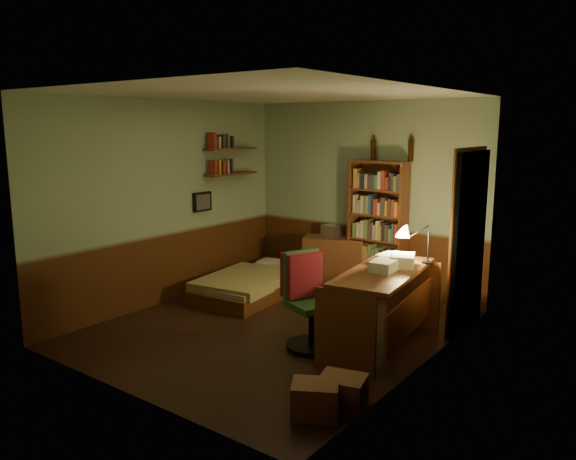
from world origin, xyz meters
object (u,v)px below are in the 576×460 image
Objects in this scene: bookshelf at (377,229)px; cardboard_box_a at (315,399)px; desk at (383,309)px; dresser at (334,263)px; mini_stereo at (332,230)px; cardboard_box_b at (343,392)px; desk_lamp at (429,233)px; office_chair at (311,306)px; bed at (254,277)px.

bookshelf reaches higher than cardboard_box_a.
desk is at bearing 98.44° from cardboard_box_a.
dresser is 0.46× the size of bookshelf.
desk is at bearing -33.00° from mini_stereo.
dresser is at bearing -36.18° from mini_stereo.
desk_lamp is at bearing 92.81° from cardboard_box_b.
desk_lamp is 1.80× the size of cardboard_box_b.
office_chair is 2.54× the size of cardboard_box_a.
bookshelf reaches higher than bed.
mini_stereo is 3.82m from cardboard_box_a.
dresser is 0.47m from mini_stereo.
cardboard_box_a is at bearing -47.87° from mini_stereo.
bed is 2.07× the size of dresser.
cardboard_box_a is (0.24, -1.59, -0.27)m from desk.
desk_lamp is (0.24, 0.53, 0.74)m from desk.
bookshelf is at bearing 8.63° from mini_stereo.
mini_stereo is at bearing 127.47° from desk.
bookshelf reaches higher than desk_lamp.
bed is 0.95× the size of bookshelf.
office_chair is at bearing -88.64° from dresser.
dresser is 3.17× the size of mini_stereo.
cardboard_box_b is at bearing -42.21° from bed.
dresser is at bearing 127.72° from desk.
dresser is at bearing 130.04° from desk_lamp.
bed is 2.03m from office_chair.
dresser is 0.83m from bookshelf.
cardboard_box_b is (1.26, -2.94, -0.78)m from bookshelf.
dresser is 3.43m from cardboard_box_b.
office_chair is (1.69, -1.09, 0.21)m from bed.
desk is at bearing -69.47° from dresser.
desk_lamp is 1.81× the size of cardboard_box_a.
cardboard_box_b is at bearing -108.20° from desk_lamp.
bookshelf is at bearing 116.34° from desk_lamp.
bed is at bearing 157.22° from desk_lamp.
cardboard_box_b is at bearing 68.84° from cardboard_box_a.
bookshelf is at bearing 31.73° from bed.
desk is (1.55, -1.52, 0.04)m from dresser.
mini_stereo is 0.14× the size of bookshelf.
dresser is at bearing 139.29° from office_chair.
bed is at bearing 143.12° from cardboard_box_b.
dresser is at bearing 119.86° from cardboard_box_a.
desk is 1.63m from cardboard_box_a.
bed reaches higher than cardboard_box_a.
bookshelf is at bearing -17.24° from dresser.
desk_lamp is (1.17, -1.08, 0.24)m from bookshelf.
bed is 2.65m from desk_lamp.
cardboard_box_b is at bearing -20.70° from office_chair.
mini_stereo is at bearing 120.41° from cardboard_box_a.
bed is 6.57× the size of mini_stereo.
dresser is 2.24m from office_chair.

